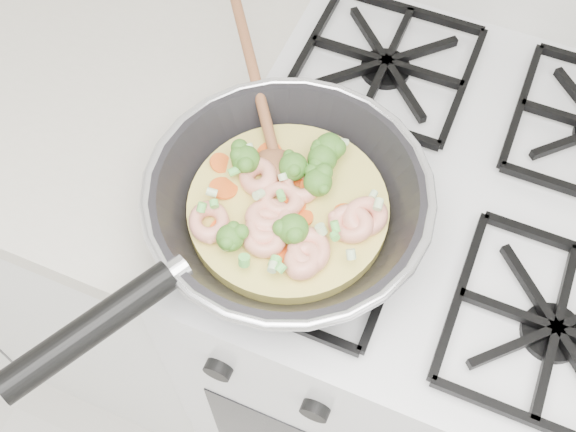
% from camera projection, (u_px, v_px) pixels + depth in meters
% --- Properties ---
extents(stove, '(0.60, 0.60, 0.92)m').
position_uv_depth(stove, '(407.00, 320.00, 1.27)').
color(stove, silver).
rests_on(stove, ground).
extents(counter_left, '(1.00, 0.60, 0.90)m').
position_uv_depth(counter_left, '(35.00, 179.00, 1.43)').
color(counter_left, silver).
rests_on(counter_left, ground).
extents(skillet, '(0.38, 0.61, 0.10)m').
position_uv_depth(skillet, '(284.00, 204.00, 0.80)').
color(skillet, black).
rests_on(skillet, stove).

